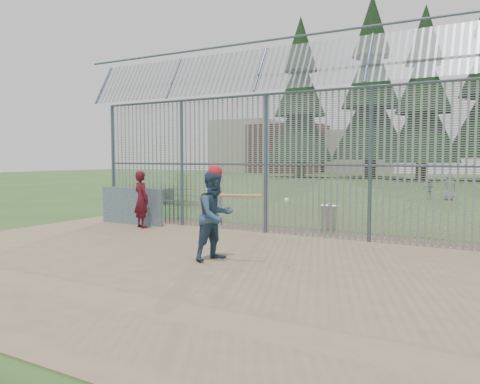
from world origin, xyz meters
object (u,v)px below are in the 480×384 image
Objects in this scene: dugout_wall at (132,206)px; trash_can at (329,217)px; batter at (215,216)px; bleacher at (191,196)px; onlooker at (141,199)px.

dugout_wall is 3.05× the size of trash_can.
batter reaches higher than bleacher.
onlooker is (0.83, -0.46, 0.28)m from dugout_wall.
onlooker is 7.25m from bleacher.
batter reaches higher than onlooker.
onlooker is at bearing 75.46° from batter.
trash_can is (0.69, 5.39, -0.59)m from batter.
trash_can is 8.99m from bleacher.
bleacher is (-7.38, 9.37, -0.56)m from batter.
onlooker reaches higher than dugout_wall.
batter is 2.31× the size of trash_can.
batter is 11.93m from bleacher.
onlooker reaches higher than trash_can.
dugout_wall is at bearing -159.96° from trash_can.
dugout_wall is 6.38m from trash_can.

